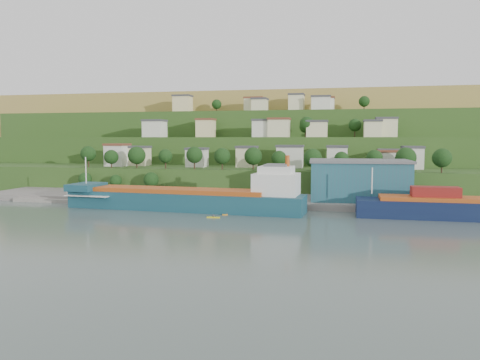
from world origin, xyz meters
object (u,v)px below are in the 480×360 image
(cargo_ship_near, at_px, (191,200))
(caravan, at_px, (76,193))
(kayak_orange, at_px, (227,214))
(warehouse, at_px, (359,180))

(cargo_ship_near, relative_size, caravan, 13.56)
(caravan, xyz_separation_m, kayak_orange, (59.31, -19.12, -2.26))
(cargo_ship_near, bearing_deg, warehouse, 24.69)
(warehouse, relative_size, caravan, 5.86)
(cargo_ship_near, xyz_separation_m, caravan, (-46.53, 12.60, -0.54))
(cargo_ship_near, relative_size, kayak_orange, 26.21)
(kayak_orange, bearing_deg, caravan, 141.12)
(warehouse, height_order, caravan, warehouse)
(cargo_ship_near, distance_m, caravan, 48.21)
(kayak_orange, bearing_deg, warehouse, 14.02)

